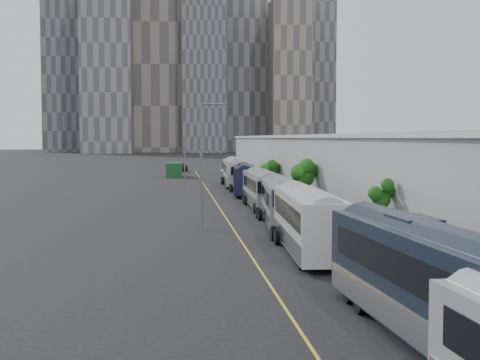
{
  "coord_description": "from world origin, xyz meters",
  "views": [
    {
      "loc": [
        -5.95,
        -3.15,
        6.87
      ],
      "look_at": [
        0.12,
        57.62,
        3.0
      ],
      "focal_mm": 50.0,
      "sensor_mm": 36.0,
      "label": 1
    }
  ],
  "objects": [
    {
      "name": "sidewalk",
      "position": [
        9.0,
        55.0,
        0.06
      ],
      "size": [
        10.0,
        170.0,
        0.12
      ],
      "primitive_type": "cube",
      "color": "gray",
      "rests_on": "ground"
    },
    {
      "name": "lane_line",
      "position": [
        -1.5,
        55.0,
        0.01
      ],
      "size": [
        0.12,
        160.0,
        0.02
      ],
      "primitive_type": "cube",
      "color": "gold",
      "rests_on": "ground"
    },
    {
      "name": "depot",
      "position": [
        12.99,
        55.0,
        3.51
      ],
      "size": [
        12.45,
        160.4,
        7.2
      ],
      "color": "gray",
      "rests_on": "ground"
    },
    {
      "name": "skyline",
      "position": [
        -2.9,
        324.16,
        50.85
      ],
      "size": [
        145.0,
        64.0,
        120.0
      ],
      "color": "slate",
      "rests_on": "ground"
    },
    {
      "name": "bus_1",
      "position": [
        2.66,
        18.39,
        1.7
      ],
      "size": [
        3.5,
        13.92,
        4.03
      ],
      "rotation": [
        0.0,
        0.0,
        0.05
      ],
      "color": "black",
      "rests_on": "ground"
    },
    {
      "name": "bus_2",
      "position": [
        1.96,
        35.54,
        1.64
      ],
      "size": [
        3.27,
        13.37,
        3.88
      ],
      "rotation": [
        0.0,
        0.0,
        -0.04
      ],
      "color": "silver",
      "rests_on": "ground"
    },
    {
      "name": "bus_3",
      "position": [
        2.42,
        48.4,
        1.54
      ],
      "size": [
        3.55,
        12.62,
        3.64
      ],
      "rotation": [
        0.0,
        0.0,
        -0.08
      ],
      "color": "gray",
      "rests_on": "ground"
    },
    {
      "name": "bus_4",
      "position": [
        2.67,
        61.3,
        1.57
      ],
      "size": [
        2.85,
        12.78,
        3.73
      ],
      "rotation": [
        0.0,
        0.0,
        -0.01
      ],
      "color": "#93949C",
      "rests_on": "ground"
    },
    {
      "name": "bus_5",
      "position": [
        2.56,
        76.95,
        1.57
      ],
      "size": [
        3.66,
        12.87,
        3.71
      ],
      "rotation": [
        0.0,
        0.0,
        -0.09
      ],
      "color": "black",
      "rests_on": "ground"
    },
    {
      "name": "bus_6",
      "position": [
        2.64,
        91.02,
        1.7
      ],
      "size": [
        3.33,
        13.87,
        4.03
      ],
      "rotation": [
        0.0,
        0.0,
        -0.04
      ],
      "color": "#B9B9BB",
      "rests_on": "ground"
    },
    {
      "name": "tree_1",
      "position": [
        6.24,
        35.04,
        3.29
      ],
      "size": [
        1.13,
        1.13,
        3.98
      ],
      "color": "black",
      "rests_on": "ground"
    },
    {
      "name": "tree_2",
      "position": [
        5.77,
        56.37,
        3.68
      ],
      "size": [
        2.06,
        2.06,
        4.73
      ],
      "color": "black",
      "rests_on": "ground"
    },
    {
      "name": "tree_3",
      "position": [
        5.76,
        77.75,
        2.9
      ],
      "size": [
        2.07,
        2.07,
        3.95
      ],
      "color": "black",
      "rests_on": "ground"
    },
    {
      "name": "street_lamp_near",
      "position": [
        -3.69,
        47.01,
        5.44
      ],
      "size": [
        2.04,
        0.22,
        9.49
      ],
      "color": "#59595E",
      "rests_on": "ground"
    },
    {
      "name": "street_lamp_far",
      "position": [
        -4.12,
        96.03,
        5.18
      ],
      "size": [
        2.04,
        0.22,
        8.99
      ],
      "color": "#59595E",
      "rests_on": "ground"
    },
    {
      "name": "shipping_container",
      "position": [
        -5.81,
        114.48,
        1.24
      ],
      "size": [
        2.93,
        6.44,
        2.48
      ],
      "primitive_type": "cube",
      "rotation": [
        0.0,
        0.0,
        -0.05
      ],
      "color": "#123C1A",
      "rests_on": "ground"
    },
    {
      "name": "suv",
      "position": [
        -4.73,
        133.25,
        0.8
      ],
      "size": [
        3.64,
        6.15,
        1.6
      ],
      "primitive_type": "imported",
      "rotation": [
        0.0,
        0.0,
        -0.18
      ],
      "color": "black",
      "rests_on": "ground"
    }
  ]
}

